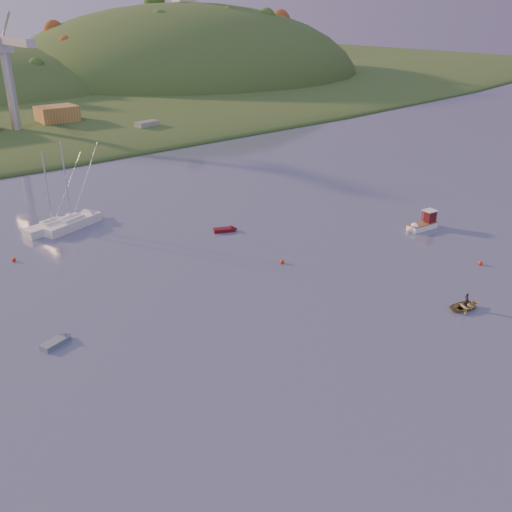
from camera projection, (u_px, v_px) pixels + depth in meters
ground at (506, 412)px, 43.47m from camera, size 500.00×500.00×0.00m
hill_right at (188, 81)px, 237.24m from camera, size 150.00×130.00×60.00m
wharf at (29, 133)px, 133.10m from camera, size 42.00×16.00×2.40m
shed_east at (57, 114)px, 137.82m from camera, size 9.00×7.00×4.00m
dock_crane at (9, 63)px, 122.38m from camera, size 3.20×28.00×20.30m
fishing_boat at (421, 225)px, 78.71m from camera, size 5.46×2.15×3.40m
sailboat_near at (53, 225)px, 78.51m from camera, size 8.27×3.94×11.04m
sailboat_far at (72, 222)px, 79.40m from camera, size 9.17×5.36×12.20m
canoe at (466, 306)px, 58.20m from camera, size 3.87×3.20×0.70m
paddler at (466, 302)px, 58.04m from camera, size 0.50×0.63×1.52m
red_tender at (229, 229)px, 78.43m from camera, size 3.55×2.45×1.15m
grey_dinghy at (61, 340)px, 52.49m from camera, size 3.36×2.11×1.18m
work_vessel at (147, 130)px, 136.52m from camera, size 13.35×6.54×3.29m
buoy_0 at (481, 263)px, 68.18m from camera, size 0.50×0.50×0.50m
buoy_1 at (282, 261)px, 68.57m from camera, size 0.50×0.50×0.50m
buoy_2 at (14, 260)px, 69.08m from camera, size 0.50×0.50×0.50m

